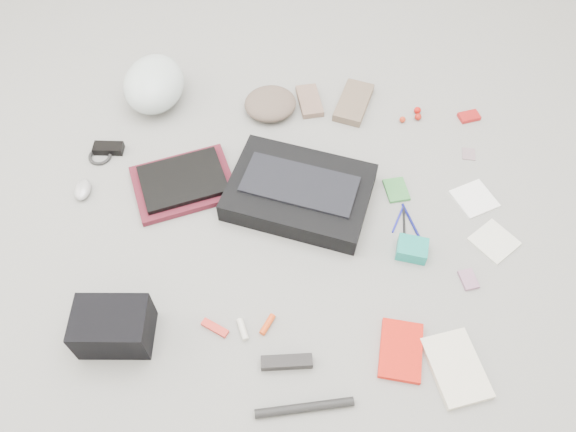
# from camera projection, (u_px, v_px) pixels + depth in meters

# --- Properties ---
(ground_plane) EXTENTS (4.00, 4.00, 0.00)m
(ground_plane) POSITION_uv_depth(u_px,v_px,m) (288.00, 224.00, 1.97)
(ground_plane) COLOR gray
(messenger_bag) EXTENTS (0.55, 0.44, 0.08)m
(messenger_bag) POSITION_uv_depth(u_px,v_px,m) (299.00, 192.00, 2.00)
(messenger_bag) COLOR black
(messenger_bag) RESTS_ON ground_plane
(bag_flap) EXTENTS (0.43, 0.26, 0.01)m
(bag_flap) POSITION_uv_depth(u_px,v_px,m) (300.00, 184.00, 1.96)
(bag_flap) COLOR black
(bag_flap) RESTS_ON messenger_bag
(laptop_sleeve) EXTENTS (0.43, 0.39, 0.02)m
(laptop_sleeve) POSITION_uv_depth(u_px,v_px,m) (184.00, 183.00, 2.06)
(laptop_sleeve) COLOR #5A1724
(laptop_sleeve) RESTS_ON ground_plane
(laptop) EXTENTS (0.36, 0.32, 0.02)m
(laptop) POSITION_uv_depth(u_px,v_px,m) (183.00, 180.00, 2.04)
(laptop) COLOR black
(laptop) RESTS_ON laptop_sleeve
(bike_helmet) EXTENTS (0.24, 0.30, 0.18)m
(bike_helmet) POSITION_uv_depth(u_px,v_px,m) (154.00, 84.00, 2.25)
(bike_helmet) COLOR silver
(bike_helmet) RESTS_ON ground_plane
(beanie) EXTENTS (0.27, 0.26, 0.07)m
(beanie) POSITION_uv_depth(u_px,v_px,m) (270.00, 104.00, 2.26)
(beanie) COLOR brown
(beanie) RESTS_ON ground_plane
(mitten_left) EXTENTS (0.13, 0.19, 0.03)m
(mitten_left) POSITION_uv_depth(u_px,v_px,m) (309.00, 101.00, 2.30)
(mitten_left) COLOR #836555
(mitten_left) RESTS_ON ground_plane
(mitten_right) EXTENTS (0.17, 0.25, 0.03)m
(mitten_right) POSITION_uv_depth(u_px,v_px,m) (354.00, 102.00, 2.29)
(mitten_right) COLOR #715C4C
(mitten_right) RESTS_ON ground_plane
(power_brick) EXTENTS (0.12, 0.06, 0.03)m
(power_brick) POSITION_uv_depth(u_px,v_px,m) (109.00, 148.00, 2.15)
(power_brick) COLOR black
(power_brick) RESTS_ON ground_plane
(cable_coil) EXTENTS (0.10, 0.10, 0.01)m
(cable_coil) POSITION_uv_depth(u_px,v_px,m) (100.00, 156.00, 2.14)
(cable_coil) COLOR black
(cable_coil) RESTS_ON ground_plane
(mouse) EXTENTS (0.07, 0.10, 0.04)m
(mouse) POSITION_uv_depth(u_px,v_px,m) (83.00, 189.00, 2.04)
(mouse) COLOR #A3A3A7
(mouse) RESTS_ON ground_plane
(camera_bag) EXTENTS (0.23, 0.17, 0.14)m
(camera_bag) POSITION_uv_depth(u_px,v_px,m) (113.00, 327.00, 1.68)
(camera_bag) COLOR black
(camera_bag) RESTS_ON ground_plane
(multitool) EXTENTS (0.09, 0.06, 0.01)m
(multitool) POSITION_uv_depth(u_px,v_px,m) (215.00, 328.00, 1.75)
(multitool) COLOR red
(multitool) RESTS_ON ground_plane
(toiletry_tube_white) EXTENTS (0.05, 0.07, 0.02)m
(toiletry_tube_white) POSITION_uv_depth(u_px,v_px,m) (243.00, 329.00, 1.74)
(toiletry_tube_white) COLOR silver
(toiletry_tube_white) RESTS_ON ground_plane
(toiletry_tube_orange) EXTENTS (0.05, 0.07, 0.02)m
(toiletry_tube_orange) POSITION_uv_depth(u_px,v_px,m) (267.00, 324.00, 1.75)
(toiletry_tube_orange) COLOR #E14615
(toiletry_tube_orange) RESTS_ON ground_plane
(u_lock) EXTENTS (0.16, 0.06, 0.03)m
(u_lock) POSITION_uv_depth(u_px,v_px,m) (287.00, 362.00, 1.68)
(u_lock) COLOR black
(u_lock) RESTS_ON ground_plane
(bike_pump) EXTENTS (0.29, 0.09, 0.03)m
(bike_pump) POSITION_uv_depth(u_px,v_px,m) (304.00, 408.00, 1.60)
(bike_pump) COLOR black
(bike_pump) RESTS_ON ground_plane
(book_red) EXTENTS (0.14, 0.20, 0.02)m
(book_red) POSITION_uv_depth(u_px,v_px,m) (401.00, 350.00, 1.70)
(book_red) COLOR red
(book_red) RESTS_ON ground_plane
(book_white) EXTENTS (0.21, 0.26, 0.02)m
(book_white) POSITION_uv_depth(u_px,v_px,m) (456.00, 368.00, 1.67)
(book_white) COLOR beige
(book_white) RESTS_ON ground_plane
(notepad) EXTENTS (0.10, 0.12, 0.01)m
(notepad) POSITION_uv_depth(u_px,v_px,m) (396.00, 190.00, 2.05)
(notepad) COLOR #357B3A
(notepad) RESTS_ON ground_plane
(pen_blue) EXTENTS (0.05, 0.12, 0.01)m
(pen_blue) POSITION_uv_depth(u_px,v_px,m) (398.00, 219.00, 1.98)
(pen_blue) COLOR #15189F
(pen_blue) RESTS_ON ground_plane
(pen_black) EXTENTS (0.01, 0.15, 0.01)m
(pen_black) POSITION_uv_depth(u_px,v_px,m) (404.00, 222.00, 1.97)
(pen_black) COLOR black
(pen_black) RESTS_ON ground_plane
(pen_navy) EXTENTS (0.07, 0.15, 0.01)m
(pen_navy) POSITION_uv_depth(u_px,v_px,m) (411.00, 221.00, 1.98)
(pen_navy) COLOR #090C59
(pen_navy) RESTS_ON ground_plane
(accordion_wallet) EXTENTS (0.11, 0.09, 0.05)m
(accordion_wallet) POSITION_uv_depth(u_px,v_px,m) (412.00, 249.00, 1.89)
(accordion_wallet) COLOR teal
(accordion_wallet) RESTS_ON ground_plane
(card_deck) EXTENTS (0.07, 0.08, 0.01)m
(card_deck) POSITION_uv_depth(u_px,v_px,m) (468.00, 280.00, 1.84)
(card_deck) COLOR #A36F90
(card_deck) RESTS_ON ground_plane
(napkin_top) EXTENTS (0.18, 0.18, 0.01)m
(napkin_top) POSITION_uv_depth(u_px,v_px,m) (474.00, 199.00, 2.03)
(napkin_top) COLOR white
(napkin_top) RESTS_ON ground_plane
(napkin_bottom) EXTENTS (0.19, 0.19, 0.01)m
(napkin_bottom) POSITION_uv_depth(u_px,v_px,m) (494.00, 241.00, 1.93)
(napkin_bottom) COLOR silver
(napkin_bottom) RESTS_ON ground_plane
(lollipop_a) EXTENTS (0.03, 0.03, 0.02)m
(lollipop_a) POSITION_uv_depth(u_px,v_px,m) (403.00, 120.00, 2.24)
(lollipop_a) COLOR #AF2D16
(lollipop_a) RESTS_ON ground_plane
(lollipop_b) EXTENTS (0.03, 0.03, 0.03)m
(lollipop_b) POSITION_uv_depth(u_px,v_px,m) (418.00, 117.00, 2.25)
(lollipop_b) COLOR #A31A0F
(lollipop_b) RESTS_ON ground_plane
(lollipop_c) EXTENTS (0.03, 0.03, 0.03)m
(lollipop_c) POSITION_uv_depth(u_px,v_px,m) (417.00, 110.00, 2.27)
(lollipop_c) COLOR #B6100B
(lollipop_c) RESTS_ON ground_plane
(altoids_tin) EXTENTS (0.09, 0.08, 0.02)m
(altoids_tin) POSITION_uv_depth(u_px,v_px,m) (469.00, 116.00, 2.26)
(altoids_tin) COLOR #AF1918
(altoids_tin) RESTS_ON ground_plane
(stamp_sheet) EXTENTS (0.05, 0.06, 0.00)m
(stamp_sheet) POSITION_uv_depth(u_px,v_px,m) (469.00, 154.00, 2.15)
(stamp_sheet) COLOR gray
(stamp_sheet) RESTS_ON ground_plane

